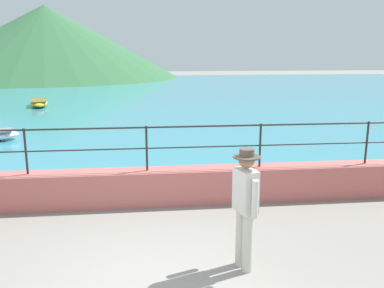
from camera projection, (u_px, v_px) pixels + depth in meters
promenade_wall at (148, 187)px, 8.13m from camera, size 20.00×0.56×0.70m
railing at (146, 139)px, 7.91m from camera, size 18.44×0.04×0.90m
lake_water at (146, 93)px, 30.13m from camera, size 64.00×44.32×0.06m
hill_main at (46, 42)px, 46.80m from camera, size 30.59×30.59×8.26m
person_walking at (245, 203)px, 5.54m from camera, size 0.38×0.55×1.75m
boat_1 at (39, 103)px, 22.23m from camera, size 1.43×2.45×0.36m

